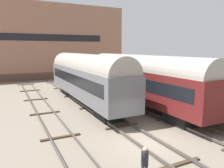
# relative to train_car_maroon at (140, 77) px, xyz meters

# --- Properties ---
(ground_plane) EXTENTS (200.00, 200.00, 0.00)m
(ground_plane) POSITION_rel_train_car_maroon_xyz_m (-4.54, -7.49, -2.96)
(ground_plane) COLOR slate
(track_left) EXTENTS (2.60, 60.00, 0.26)m
(track_left) POSITION_rel_train_car_maroon_xyz_m (-9.07, -7.49, -2.81)
(track_left) COLOR #4C4742
(track_left) RESTS_ON ground
(track_middle) EXTENTS (2.60, 60.00, 0.26)m
(track_middle) POSITION_rel_train_car_maroon_xyz_m (-4.54, -7.49, -2.81)
(track_middle) COLOR #4C4742
(track_middle) RESTS_ON ground
(track_right) EXTENTS (2.60, 60.00, 0.26)m
(track_right) POSITION_rel_train_car_maroon_xyz_m (0.00, -7.49, -2.81)
(track_right) COLOR #4C4742
(track_right) RESTS_ON ground
(train_car_maroon) EXTENTS (2.96, 18.17, 5.18)m
(train_car_maroon) POSITION_rel_train_car_maroon_xyz_m (0.00, 0.00, 0.00)
(train_car_maroon) COLOR black
(train_car_maroon) RESTS_ON ground
(train_car_grey) EXTENTS (3.01, 17.39, 5.26)m
(train_car_grey) POSITION_rel_train_car_maroon_xyz_m (-4.54, 3.38, 0.04)
(train_car_grey) COLOR black
(train_car_grey) RESTS_ON ground
(station_platform) EXTENTS (3.05, 13.39, 1.05)m
(station_platform) POSITION_rel_train_car_maroon_xyz_m (2.84, -6.54, -1.98)
(station_platform) COLOR brown
(station_platform) RESTS_ON ground
(bench) EXTENTS (1.40, 0.40, 0.91)m
(bench) POSITION_rel_train_car_maroon_xyz_m (3.23, -5.86, -1.42)
(bench) COLOR brown
(bench) RESTS_ON station_platform
(person_worker) EXTENTS (0.32, 0.32, 1.62)m
(person_worker) POSITION_rel_train_car_maroon_xyz_m (-6.92, -10.85, -1.99)
(person_worker) COLOR #282833
(person_worker) RESTS_ON ground
(warehouse_building) EXTENTS (33.82, 11.67, 14.23)m
(warehouse_building) POSITION_rel_train_car_maroon_xyz_m (-5.87, 29.61, 4.16)
(warehouse_building) COLOR brown
(warehouse_building) RESTS_ON ground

